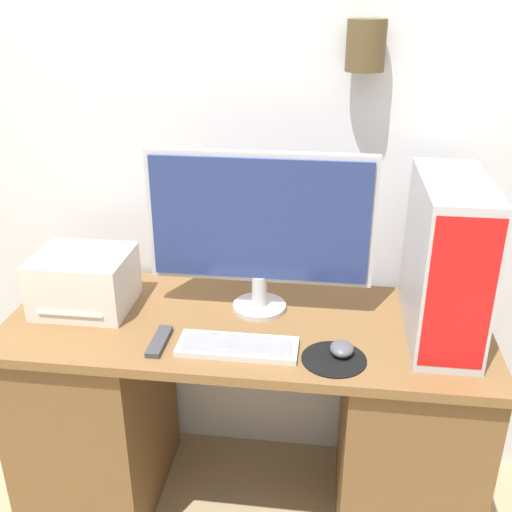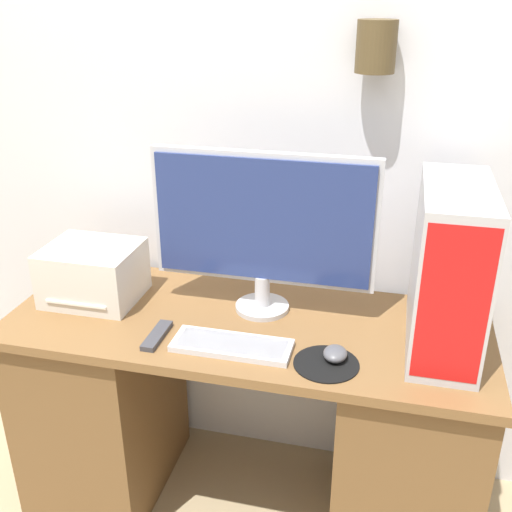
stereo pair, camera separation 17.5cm
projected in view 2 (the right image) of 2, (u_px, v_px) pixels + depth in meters
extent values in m
cube|color=silver|center=(272.00, 105.00, 1.92)|extent=(6.40, 0.05, 2.70)
cylinder|color=#4C3D23|center=(376.00, 46.00, 1.70)|extent=(0.12, 0.12, 0.14)
cube|color=brown|center=(246.00, 325.00, 1.86)|extent=(1.49, 0.59, 0.03)
cube|color=brown|center=(104.00, 398.00, 2.13)|extent=(0.42, 0.54, 0.72)
cube|color=brown|center=(406.00, 447.00, 1.90)|extent=(0.42, 0.54, 0.72)
cylinder|color=#B7B7BC|center=(262.00, 307.00, 1.92)|extent=(0.17, 0.17, 0.02)
cylinder|color=#B7B7BC|center=(262.00, 291.00, 1.89)|extent=(0.05, 0.05, 0.10)
cube|color=#B7B7BC|center=(263.00, 219.00, 1.80)|extent=(0.69, 0.03, 0.41)
cube|color=navy|center=(262.00, 221.00, 1.79)|extent=(0.66, 0.01, 0.38)
cube|color=silver|center=(231.00, 345.00, 1.71)|extent=(0.34, 0.12, 0.02)
cube|color=white|center=(231.00, 344.00, 1.71)|extent=(0.32, 0.11, 0.01)
cylinder|color=black|center=(326.00, 364.00, 1.64)|extent=(0.18, 0.18, 0.00)
ellipsoid|color=#4C4C51|center=(335.00, 354.00, 1.65)|extent=(0.07, 0.08, 0.04)
cube|color=#B2B2B7|center=(449.00, 269.00, 1.65)|extent=(0.19, 0.45, 0.47)
cube|color=red|center=(453.00, 306.00, 1.45)|extent=(0.17, 0.01, 0.42)
cube|color=beige|center=(93.00, 273.00, 1.96)|extent=(0.29, 0.25, 0.18)
cube|color=white|center=(84.00, 297.00, 1.91)|extent=(0.21, 0.11, 0.01)
cube|color=#38383D|center=(157.00, 335.00, 1.76)|extent=(0.04, 0.16, 0.02)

